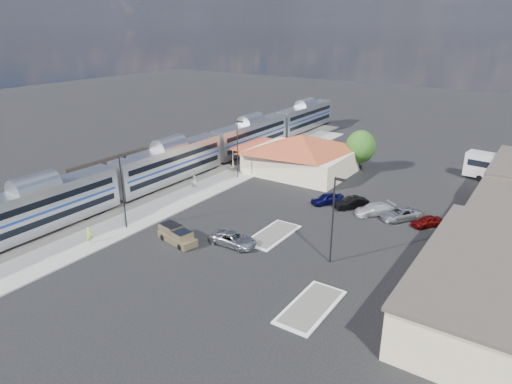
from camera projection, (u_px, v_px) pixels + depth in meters
The scene contains 23 objects.
ground at pixel (234, 233), 51.95m from camera, with size 280.00×280.00×0.00m, color black.
railbed at pixel (154, 180), 69.10m from camera, with size 16.00×100.00×0.12m, color #4C4944.
platform at pixel (189, 196), 62.84m from camera, with size 5.50×92.00×0.18m, color gray.
passenger_train at pixel (171, 164), 67.19m from camera, with size 3.00×104.00×5.55m.
freight_cars at pixel (115, 173), 66.52m from camera, with size 2.80×46.00×4.00m.
station_depot at pixel (300, 153), 71.91m from camera, with size 18.35×12.24×6.20m.
traffic_island_south at pixel (273, 234), 51.39m from camera, with size 3.30×7.50×0.21m.
traffic_island_north at pixel (311, 306), 38.39m from camera, with size 3.30×7.50×0.21m.
lamp_plat_s at pixel (123, 186), 51.09m from camera, with size 1.08×0.25×9.00m.
lamp_plat_n at pixel (238, 145), 68.22m from camera, with size 1.08×0.25×9.00m.
lamp_lot at pixel (334, 213), 43.78m from camera, with size 1.08×0.25×9.00m.
tree_depot at pixel (361, 147), 72.33m from camera, with size 4.71×4.71×6.63m.
pickup_truck at pixel (177, 236), 49.49m from camera, with size 5.30×2.82×1.74m.
suv at pixel (233, 239), 48.90m from camera, with size 2.41×5.22×1.45m, color #A5A8AD.
coach_bus at pixel (512, 169), 66.64m from camera, with size 12.90×4.28×4.06m.
person_a at pixel (89, 235), 49.08m from camera, with size 0.65×0.43×1.78m, color #B4DC44.
person_b at pixel (194, 182), 65.25m from camera, with size 0.93×0.72×1.90m, color white.
parked_car_a at pixel (327, 199), 60.06m from camera, with size 1.77×4.39×1.50m, color #0D0E44.
parked_car_b at pixel (351, 203), 58.63m from camera, with size 1.58×4.53×1.49m, color black.
parked_car_c at pixel (374, 209), 56.73m from camera, with size 2.05×5.04×1.46m, color silver.
parked_car_d at pixel (400, 214), 55.31m from camera, with size 2.34×5.08×1.41m, color #989BA1.
parked_car_e at pixel (427, 221), 53.43m from camera, with size 1.54×3.82×1.30m, color #6A0C0B.
parked_car_f at pixel (456, 226), 51.97m from camera, with size 1.51×4.34×1.43m, color black.
Camera 1 is at (28.28, -37.64, 22.60)m, focal length 32.00 mm.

